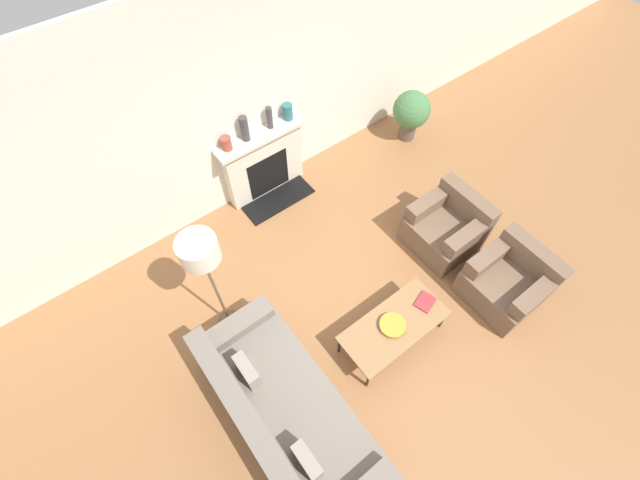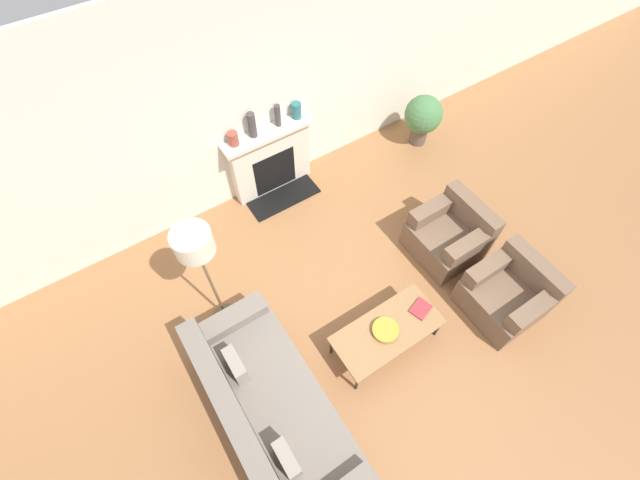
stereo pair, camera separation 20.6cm
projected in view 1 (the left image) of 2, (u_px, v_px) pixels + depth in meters
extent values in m
plane|color=#99663D|center=(390.00, 330.00, 4.94)|extent=(18.00, 18.00, 0.00)
cube|color=silver|center=(244.00, 101.00, 4.97)|extent=(18.00, 0.06, 2.90)
cube|color=beige|center=(264.00, 164.00, 5.73)|extent=(1.11, 0.20, 0.98)
cube|color=black|center=(268.00, 174.00, 5.80)|extent=(0.61, 0.04, 0.63)
cube|color=black|center=(278.00, 199.00, 6.00)|extent=(1.00, 0.40, 0.02)
cube|color=beige|center=(260.00, 136.00, 5.29)|extent=(1.23, 0.28, 0.05)
cube|color=slate|center=(290.00, 412.00, 4.23)|extent=(0.92, 2.16, 0.44)
cube|color=slate|center=(254.00, 430.00, 3.79)|extent=(0.20, 2.16, 0.32)
cube|color=slate|center=(235.00, 327.00, 4.41)|extent=(0.85, 0.22, 0.15)
cube|color=gray|center=(307.00, 461.00, 3.67)|extent=(0.12, 0.32, 0.28)
cube|color=gray|center=(247.00, 371.00, 4.10)|extent=(0.12, 0.32, 0.28)
cube|color=brown|center=(503.00, 287.00, 5.02)|extent=(0.77, 0.81, 0.41)
cube|color=brown|center=(532.00, 257.00, 4.81)|extent=(0.18, 0.81, 0.34)
cube|color=brown|center=(490.00, 256.00, 4.90)|extent=(0.70, 0.18, 0.20)
cube|color=brown|center=(536.00, 295.00, 4.63)|extent=(0.70, 0.18, 0.20)
cube|color=brown|center=(442.00, 233.00, 5.44)|extent=(0.77, 0.81, 0.41)
cube|color=brown|center=(467.00, 203.00, 5.24)|extent=(0.18, 0.81, 0.34)
cube|color=brown|center=(430.00, 203.00, 5.33)|extent=(0.70, 0.18, 0.20)
cube|color=brown|center=(468.00, 236.00, 5.05)|extent=(0.70, 0.18, 0.20)
cube|color=olive|center=(394.00, 325.00, 4.57)|extent=(1.19, 0.56, 0.03)
cylinder|color=black|center=(368.00, 380.00, 4.45)|extent=(0.03, 0.03, 0.36)
cylinder|color=black|center=(443.00, 320.00, 4.82)|extent=(0.03, 0.03, 0.36)
cylinder|color=black|center=(339.00, 345.00, 4.65)|extent=(0.03, 0.03, 0.36)
cylinder|color=black|center=(413.00, 290.00, 5.03)|extent=(0.03, 0.03, 0.36)
cylinder|color=#BC8E2D|center=(392.00, 326.00, 4.55)|extent=(0.10, 0.10, 0.01)
cylinder|color=#BC8E2D|center=(393.00, 325.00, 4.52)|extent=(0.28, 0.28, 0.04)
cube|color=#9E2D33|center=(425.00, 302.00, 4.70)|extent=(0.26, 0.23, 0.02)
cylinder|color=brown|center=(230.00, 322.00, 4.98)|extent=(0.30, 0.30, 0.03)
cylinder|color=brown|center=(217.00, 293.00, 4.35)|extent=(0.03, 0.03, 1.47)
cylinder|color=beige|center=(198.00, 250.00, 3.67)|extent=(0.36, 0.36, 0.24)
cylinder|color=brown|center=(226.00, 143.00, 5.06)|extent=(0.13, 0.13, 0.17)
cylinder|color=#3D383D|center=(245.00, 129.00, 5.08)|extent=(0.10, 0.10, 0.33)
cylinder|color=#3D383D|center=(269.00, 118.00, 5.21)|extent=(0.08, 0.08, 0.30)
cylinder|color=#28666B|center=(288.00, 112.00, 5.34)|extent=(0.12, 0.12, 0.21)
cylinder|color=brown|center=(407.00, 130.00, 6.60)|extent=(0.26, 0.26, 0.27)
sphere|color=#477A47|center=(412.00, 110.00, 6.28)|extent=(0.55, 0.55, 0.55)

